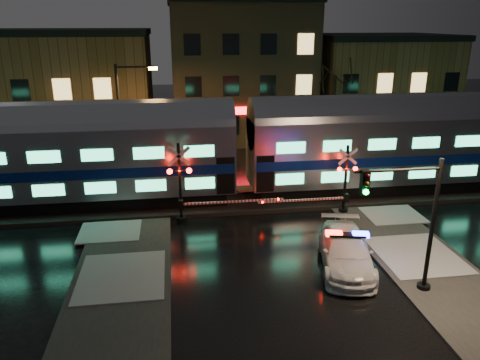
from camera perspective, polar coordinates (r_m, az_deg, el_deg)
name	(u,v)px	position (r m, az deg, el deg)	size (l,w,h in m)	color
ground	(263,238)	(23.25, 2.76, -7.03)	(120.00, 120.00, 0.00)	black
ballast	(247,199)	(27.72, 0.83, -2.35)	(90.00, 4.20, 0.24)	black
sidewalk_left	(114,321)	(17.84, -15.12, -16.28)	(4.00, 20.00, 0.12)	#2D2D2D
sidewalk_right	(454,292)	(20.60, 24.67, -12.35)	(4.00, 20.00, 0.12)	#2D2D2D
building_left	(68,90)	(43.82, -20.20, 10.31)	(14.00, 10.00, 9.00)	brown
building_mid	(239,72)	(43.68, -0.15, 13.06)	(12.00, 11.00, 11.50)	brown
building_right	(375,86)	(46.98, 16.14, 10.91)	(12.00, 10.00, 8.50)	brown
train	(242,146)	(26.67, 0.19, 4.17)	(51.00, 3.12, 5.92)	black
police_car	(346,251)	(20.80, 12.78, -8.48)	(3.20, 5.49, 1.66)	silver
crossing_signal_right	(339,187)	(25.88, 12.00, -0.84)	(5.50, 0.64, 3.89)	black
crossing_signal_left	(187,191)	(24.32, -6.47, -1.34)	(6.12, 0.67, 4.33)	black
traffic_light	(412,225)	(18.66, 20.22, -5.21)	(3.53, 0.66, 5.45)	black
streetlight	(124,117)	(30.23, -13.94, 7.41)	(2.57, 0.27, 7.69)	black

